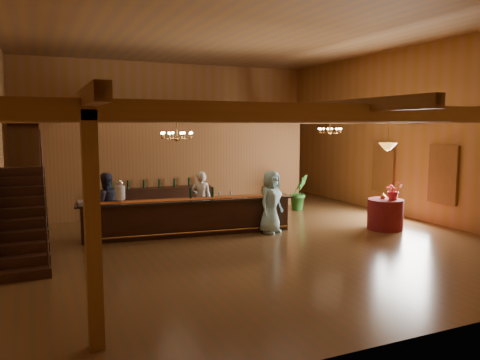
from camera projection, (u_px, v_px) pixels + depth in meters
name	position (u px, v px, depth m)	size (l,w,h in m)	color
floor	(239.00, 233.00, 13.13)	(14.00, 14.00, 0.00)	brown
ceiling	(238.00, 31.00, 12.49)	(14.00, 14.00, 0.00)	brown
wall_back	(170.00, 131.00, 19.17)	(12.00, 0.10, 5.50)	#A36A3C
wall_front	(441.00, 143.00, 6.45)	(12.00, 0.10, 5.50)	#A36A3C
wall_right	(407.00, 133.00, 15.22)	(0.10, 14.00, 5.50)	#A36A3C
beam_grid	(231.00, 117.00, 13.22)	(11.90, 13.90, 0.39)	brown
support_posts	(246.00, 178.00, 12.49)	(9.20, 10.20, 3.20)	brown
partition_wall	(184.00, 168.00, 15.93)	(9.00, 0.18, 3.10)	brown
window_right_front	(443.00, 174.00, 13.88)	(0.12, 1.05, 1.75)	white
window_right_back	(384.00, 167.00, 16.24)	(0.12, 1.05, 1.75)	white
staircase	(23.00, 218.00, 10.16)	(1.00, 2.80, 2.00)	black
backroom_boxes	(174.00, 190.00, 17.95)	(4.10, 0.60, 1.10)	black
tasting_bar	(189.00, 217.00, 12.83)	(5.95, 1.38, 1.00)	black
beverage_dispenser	(120.00, 192.00, 12.24)	(0.26, 0.26, 0.60)	silver
glass_rack_tray	(88.00, 203.00, 11.94)	(0.50, 0.50, 0.10)	gray
raffle_drum	(268.00, 190.00, 13.39)	(0.34, 0.24, 0.30)	#A7773A
bar_bottle_0	(191.00, 193.00, 12.89)	(0.07, 0.07, 0.30)	black
bar_bottle_1	(213.00, 192.00, 13.07)	(0.07, 0.07, 0.30)	black
backbar_shelf	(160.00, 202.00, 15.40)	(3.45, 0.54, 0.97)	black
round_table	(385.00, 214.00, 13.53)	(1.01, 1.01, 0.88)	maroon
chandelier_left	(177.00, 135.00, 11.72)	(0.80, 0.80, 0.60)	#9E672A
chandelier_right	(330.00, 130.00, 16.30)	(0.80, 0.80, 0.53)	#9E672A
pendant_lamp	(388.00, 146.00, 13.30)	(0.52, 0.52, 0.90)	#9E672A
bartender	(201.00, 199.00, 13.81)	(0.60, 0.40, 1.65)	silver
staff_second	(106.00, 205.00, 12.62)	(0.84, 0.66, 1.74)	#28293C
guest	(271.00, 202.00, 13.01)	(0.86, 0.56, 1.75)	#92C8CD
floor_plant	(299.00, 192.00, 16.60)	(0.70, 0.56, 1.27)	#276620
table_flowers	(394.00, 190.00, 13.37)	(0.49, 0.43, 0.55)	red
table_vase	(383.00, 194.00, 13.59)	(0.13, 0.13, 0.26)	#9E672A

